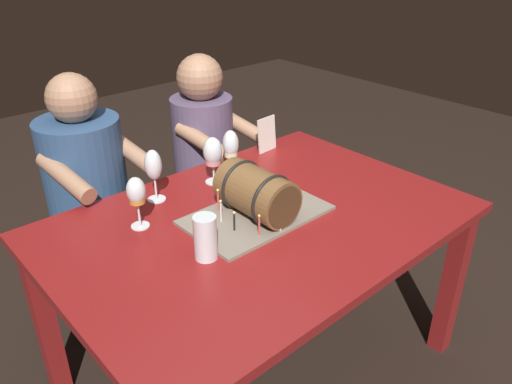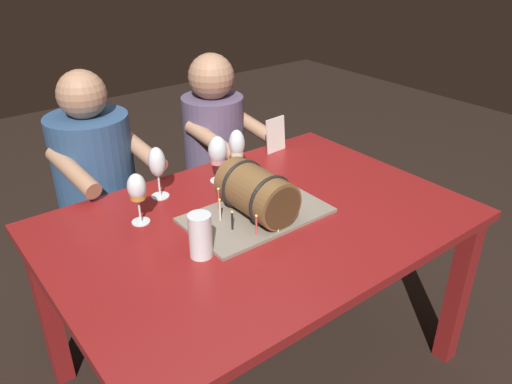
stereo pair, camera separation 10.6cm
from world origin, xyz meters
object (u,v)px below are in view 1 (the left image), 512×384
(dining_table, at_px, (259,240))
(menu_card, at_px, (267,134))
(wine_glass_amber, at_px, (136,193))
(beer_pint, at_px, (205,238))
(wine_glass_empty, at_px, (153,166))
(wine_glass_rose, at_px, (213,154))
(barrel_cake, at_px, (256,196))
(person_seated_right, at_px, (206,178))
(wine_glass_white, at_px, (231,146))
(person_seated_left, at_px, (92,214))

(dining_table, relative_size, menu_card, 9.19)
(wine_glass_amber, distance_m, beer_pint, 0.31)
(wine_glass_empty, height_order, wine_glass_rose, wine_glass_empty)
(barrel_cake, xyz_separation_m, person_seated_right, (0.31, 0.74, -0.30))
(wine_glass_empty, xyz_separation_m, person_seated_right, (0.51, 0.39, -0.36))
(barrel_cake, xyz_separation_m, wine_glass_rose, (0.06, 0.32, 0.04))
(dining_table, relative_size, barrel_cake, 2.89)
(menu_card, bearing_deg, wine_glass_empty, -178.58)
(wine_glass_white, height_order, menu_card, wine_glass_white)
(wine_glass_amber, bearing_deg, wine_glass_white, 13.92)
(wine_glass_rose, relative_size, menu_card, 1.22)
(wine_glass_empty, height_order, wine_glass_amber, wine_glass_empty)
(wine_glass_empty, relative_size, wine_glass_amber, 1.09)
(menu_card, relative_size, person_seated_right, 0.14)
(person_seated_right, bearing_deg, wine_glass_amber, -141.62)
(menu_card, distance_m, person_seated_left, 0.86)
(menu_card, xyz_separation_m, person_seated_left, (-0.75, 0.32, -0.27))
(wine_glass_rose, relative_size, person_seated_left, 0.17)
(wine_glass_white, bearing_deg, beer_pint, -136.53)
(wine_glass_white, relative_size, wine_glass_rose, 0.97)
(beer_pint, bearing_deg, wine_glass_amber, 101.31)
(wine_glass_rose, bearing_deg, wine_glass_amber, -165.69)
(beer_pint, bearing_deg, wine_glass_rose, 49.87)
(dining_table, bearing_deg, wine_glass_empty, 119.01)
(menu_card, bearing_deg, wine_glass_amber, -170.64)
(wine_glass_amber, distance_m, person_seated_right, 0.91)
(wine_glass_amber, xyz_separation_m, person_seated_left, (0.04, 0.52, -0.32))
(barrel_cake, height_order, menu_card, barrel_cake)
(wine_glass_empty, xyz_separation_m, menu_card, (0.64, 0.07, -0.06))
(dining_table, xyz_separation_m, person_seated_right, (0.31, 0.76, -0.12))
(wine_glass_amber, relative_size, menu_card, 1.19)
(barrel_cake, bearing_deg, wine_glass_rose, 80.07)
(wine_glass_rose, bearing_deg, beer_pint, -130.13)
(barrel_cake, xyz_separation_m, wine_glass_empty, (-0.20, 0.35, 0.06))
(wine_glass_rose, xyz_separation_m, menu_card, (0.39, 0.10, -0.05))
(wine_glass_empty, bearing_deg, dining_table, -60.99)
(barrel_cake, distance_m, wine_glass_empty, 0.41)
(barrel_cake, distance_m, wine_glass_white, 0.39)
(beer_pint, height_order, person_seated_right, person_seated_right)
(wine_glass_white, xyz_separation_m, wine_glass_amber, (-0.51, -0.13, 0.01))
(wine_glass_white, height_order, wine_glass_amber, same)
(wine_glass_empty, height_order, beer_pint, wine_glass_empty)
(person_seated_left, bearing_deg, wine_glass_amber, -94.35)
(dining_table, bearing_deg, person_seated_right, 67.71)
(person_seated_left, bearing_deg, barrel_cake, -67.51)
(wine_glass_empty, bearing_deg, wine_glass_amber, -138.57)
(dining_table, xyz_separation_m, beer_pint, (-0.29, -0.07, 0.16))
(barrel_cake, xyz_separation_m, beer_pint, (-0.29, -0.08, -0.01))
(dining_table, relative_size, person_seated_left, 1.26)
(dining_table, height_order, menu_card, menu_card)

